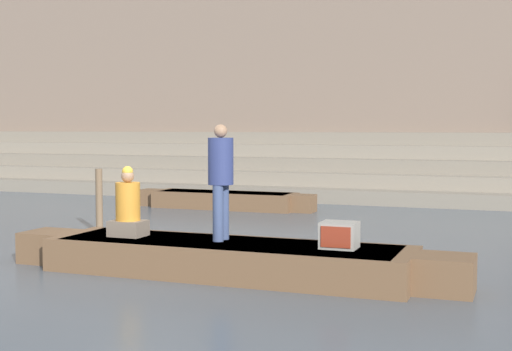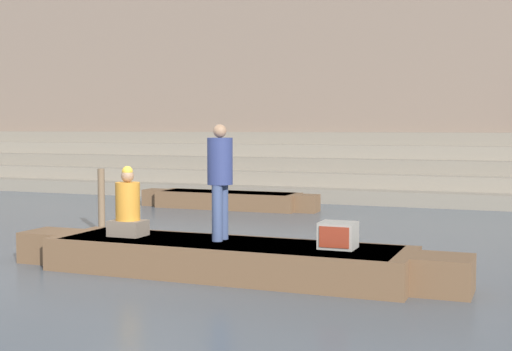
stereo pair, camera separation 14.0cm
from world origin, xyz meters
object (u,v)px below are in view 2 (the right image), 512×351
Objects in this scene: moored_boat_shore at (228,200)px; person_standing at (220,174)px; rowboat_main at (226,258)px; person_rowing at (128,209)px; tv_set at (338,235)px; mooring_post at (101,201)px.

person_standing is at bearing -67.65° from moored_boat_shore.
rowboat_main is 1.77m from person_rowing.
tv_set is 0.10× the size of moored_boat_shore.
person_standing is at bearing 12.21° from person_rowing.
mooring_post is (-2.45, 2.93, -0.25)m from person_rowing.
tv_set is at bearing 1.50° from rowboat_main.
mooring_post is at bearing 136.89° from person_rowing.
person_rowing is at bearing -165.35° from person_standing.
tv_set is (1.81, -0.06, -0.80)m from person_standing.
rowboat_main is 5.27× the size of mooring_post.
tv_set is (1.67, 0.07, 0.41)m from rowboat_main.
person_standing is 1.98m from tv_set.
person_rowing is 2.18× the size of tv_set.
tv_set is (3.31, 0.08, -0.24)m from person_rowing.
person_standing reaches higher than moored_boat_shore.
person_rowing is at bearing -77.82° from moored_boat_shore.
rowboat_main is at bearing -67.08° from moored_boat_shore.
mooring_post is (-5.76, 2.85, -0.01)m from tv_set.
person_standing reaches higher than person_rowing.
mooring_post is (-3.95, 2.79, -0.82)m from person_standing.
moored_boat_shore is 5.04m from mooring_post.
person_standing is 0.35× the size of moored_boat_shore.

